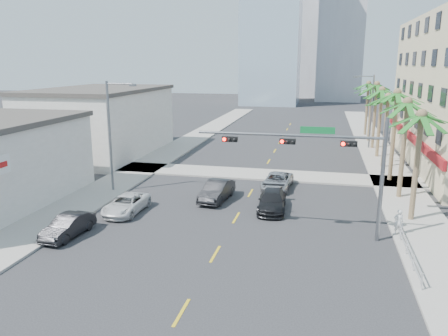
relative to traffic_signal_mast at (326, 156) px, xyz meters
name	(u,v)px	position (x,y,z in m)	size (l,w,h in m)	color
ground	(195,289)	(-5.78, -7.95, -5.06)	(260.00, 260.00, 0.00)	#262628
sidewalk_right	(398,188)	(6.22, 12.05, -4.99)	(4.00, 120.00, 0.15)	gray
sidewalk_left	(134,173)	(-17.78, 12.05, -4.99)	(4.00, 120.00, 0.15)	gray
sidewalk_cross	(261,174)	(-5.78, 14.05, -4.99)	(80.00, 4.00, 0.15)	gray
building_left_far	(101,123)	(-25.28, 20.05, -1.46)	(11.00, 18.00, 7.20)	beige
tower_far_left	(272,5)	(-13.78, 87.05, 18.94)	(14.00, 14.00, 48.00)	#99B2C6
tower_far_center	(299,27)	(-8.78, 117.05, 15.94)	(16.00, 16.00, 42.00)	#ADADB2
traffic_signal_mast	(326,156)	(0.00, 0.00, 0.00)	(11.12, 0.54, 7.20)	slate
palm_tree_0	(422,116)	(5.82, 4.05, 2.02)	(4.80, 4.80, 7.80)	brown
palm_tree_1	(408,103)	(5.82, 9.25, 2.37)	(4.80, 4.80, 8.16)	brown
palm_tree_2	(397,94)	(5.82, 14.45, 2.72)	(4.80, 4.80, 8.52)	brown
palm_tree_3	(388,97)	(5.82, 19.65, 2.02)	(4.80, 4.80, 7.80)	brown
palm_tree_4	(382,91)	(5.82, 24.85, 2.37)	(4.80, 4.80, 8.16)	brown
palm_tree_5	(377,85)	(5.82, 30.05, 2.72)	(4.80, 4.80, 8.52)	brown
palm_tree_6	(372,89)	(5.82, 35.25, 2.02)	(4.80, 4.80, 7.80)	brown
palm_tree_7	(369,84)	(5.82, 40.45, 2.37)	(4.80, 4.80, 8.16)	brown
streetlight_left	(112,131)	(-16.78, 6.05, 0.00)	(2.55, 0.25, 9.00)	slate
streetlight_right	(370,108)	(5.21, 30.05, 0.00)	(2.55, 0.25, 9.00)	slate
guardrail	(407,245)	(4.52, -1.95, -4.39)	(0.08, 8.08, 1.00)	silver
car_parked_mid	(68,226)	(-15.18, -3.44, -4.40)	(1.41, 4.04, 1.33)	black
car_parked_far	(126,204)	(-13.58, 1.35, -4.42)	(2.12, 4.59, 1.28)	silver
car_lane_left	(217,191)	(-8.03, 5.64, -4.30)	(1.61, 4.63, 1.52)	black
car_lane_center	(277,181)	(-3.78, 9.81, -4.40)	(2.19, 4.74, 1.32)	#ADAEB2
car_lane_right	(272,201)	(-3.58, 4.21, -4.37)	(1.93, 4.75, 1.38)	black
pedestrian	(399,222)	(4.52, 1.00, -4.12)	(0.58, 0.38, 1.59)	silver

